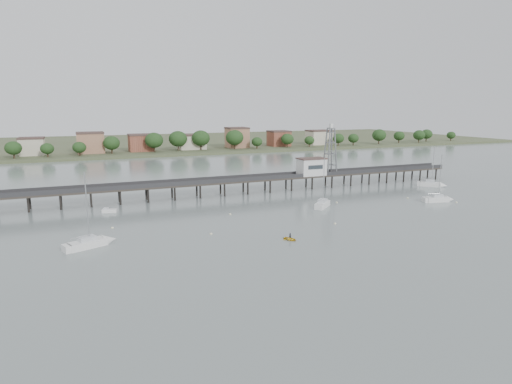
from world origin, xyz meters
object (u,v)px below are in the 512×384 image
lattice_tower (330,151)px  sailboat_d (441,199)px  sailboat_c (324,204)px  sailboat_a (95,242)px  yellow_dinghy (290,240)px  white_tender (109,211)px  sailboat_e (434,185)px  pier (234,181)px

lattice_tower → sailboat_d: size_ratio=1.19×
sailboat_c → sailboat_a: sailboat_a is taller
sailboat_a → yellow_dinghy: size_ratio=5.25×
white_tender → sailboat_c: bearing=0.7°
sailboat_a → lattice_tower: bearing=3.4°
lattice_tower → white_tender: size_ratio=4.35×
sailboat_e → yellow_dinghy: sailboat_e is taller
sailboat_a → yellow_dinghy: 35.46m
sailboat_e → yellow_dinghy: size_ratio=4.84×
pier → lattice_tower: size_ratio=9.68×
sailboat_c → white_tender: size_ratio=3.59×
lattice_tower → pier: bearing=-180.0°
pier → sailboat_c: sailboat_c is taller
pier → white_tender: pier is taller
sailboat_d → sailboat_c: bearing=-179.5°
pier → lattice_tower: lattice_tower is taller
sailboat_a → white_tender: (3.90, 25.12, -0.24)m
sailboat_d → sailboat_a: bearing=-163.6°
yellow_dinghy → pier: bearing=54.3°
lattice_tower → yellow_dinghy: bearing=-129.0°
sailboat_e → yellow_dinghy: bearing=-112.0°
pier → yellow_dinghy: pier is taller
pier → sailboat_e: bearing=-11.3°
sailboat_d → yellow_dinghy: sailboat_d is taller
pier → sailboat_c: bearing=-54.8°
lattice_tower → yellow_dinghy: lattice_tower is taller
sailboat_d → sailboat_c: 32.14m
pier → sailboat_e: size_ratio=11.39×
sailboat_a → sailboat_c: bearing=-10.6°
pier → white_tender: 35.93m
sailboat_c → lattice_tower: bearing=13.5°
white_tender → lattice_tower: bearing=23.5°
sailboat_d → sailboat_c: (-31.32, 7.18, 0.00)m
sailboat_c → white_tender: (-50.55, 13.45, -0.25)m
lattice_tower → white_tender: bearing=-172.1°
pier → sailboat_c: (15.98, -22.62, -3.15)m
sailboat_c → sailboat_e: bearing=-29.6°
sailboat_e → sailboat_c: sailboat_e is taller
white_tender → sailboat_a: bearing=-83.2°
lattice_tower → sailboat_d: 35.31m
sailboat_d → sailboat_a: size_ratio=0.91×
pier → sailboat_e: (62.13, -12.42, -3.15)m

